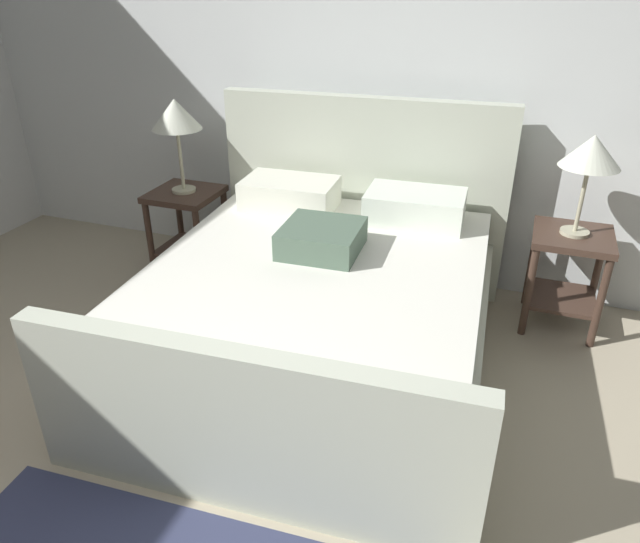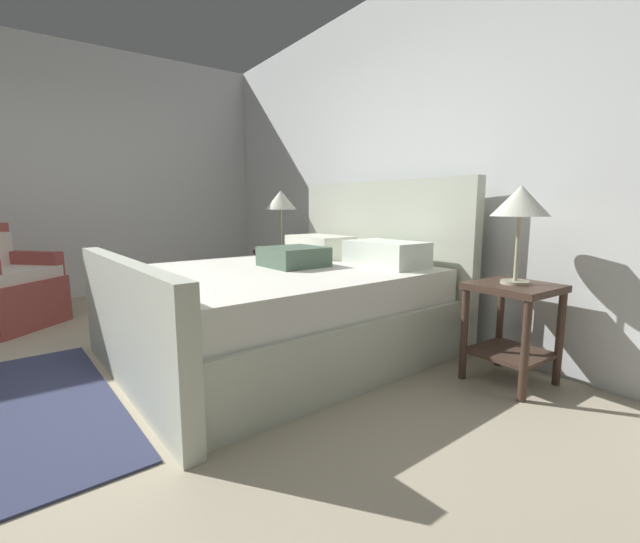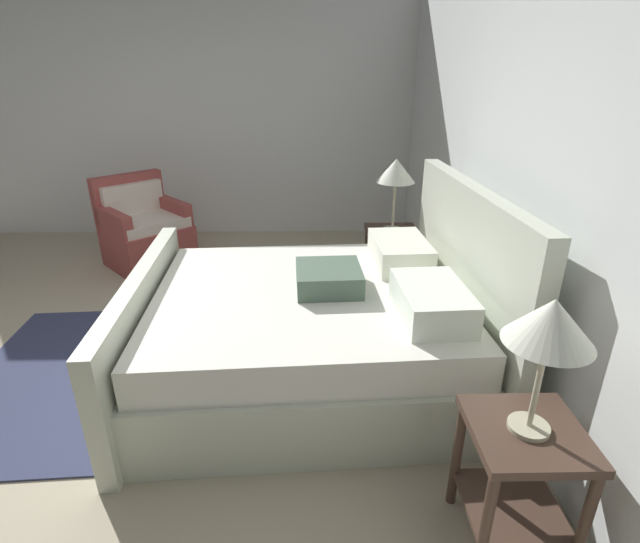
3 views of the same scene
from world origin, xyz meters
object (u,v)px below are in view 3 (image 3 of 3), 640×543
(nightstand_right, at_px, (520,467))
(table_lamp_left, at_px, (396,172))
(bed, at_px, (316,327))
(armchair, at_px, (145,232))
(table_lamp_right, at_px, (551,325))
(nightstand_left, at_px, (391,252))

(nightstand_right, height_order, table_lamp_left, table_lamp_left)
(bed, relative_size, armchair, 2.17)
(table_lamp_right, xyz_separation_m, table_lamp_left, (-2.47, -0.14, 0.04))
(bed, height_order, nightstand_right, bed)
(nightstand_left, xyz_separation_m, table_lamp_left, (-0.00, 0.00, 0.70))
(nightstand_right, relative_size, table_lamp_left, 0.98)
(bed, xyz_separation_m, table_lamp_right, (1.24, 0.82, 0.71))
(bed, relative_size, table_lamp_left, 3.62)
(table_lamp_right, distance_m, table_lamp_left, 2.47)
(nightstand_left, bearing_deg, table_lamp_right, 3.29)
(bed, height_order, table_lamp_right, bed)
(armchair, bearing_deg, bed, 40.99)
(nightstand_right, distance_m, armchair, 4.11)
(nightstand_right, xyz_separation_m, table_lamp_left, (-2.47, -0.14, 0.70))
(nightstand_right, distance_m, nightstand_left, 2.47)
(nightstand_left, height_order, armchair, armchair)
(armchair, bearing_deg, nightstand_right, 38.32)
(nightstand_left, xyz_separation_m, armchair, (-0.76, -2.41, -0.06))
(table_lamp_left, bearing_deg, bed, -28.92)
(nightstand_right, distance_m, table_lamp_left, 2.57)
(nightstand_left, bearing_deg, bed, -28.92)
(bed, height_order, table_lamp_left, bed)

